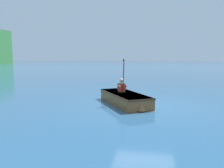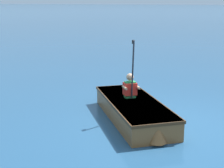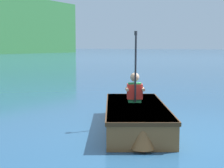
{
  "view_description": "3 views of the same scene",
  "coord_description": "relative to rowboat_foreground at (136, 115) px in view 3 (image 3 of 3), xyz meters",
  "views": [
    {
      "loc": [
        -8.36,
        -0.25,
        1.78
      ],
      "look_at": [
        0.12,
        1.29,
        0.78
      ],
      "focal_mm": 35.0,
      "sensor_mm": 36.0,
      "label": 1
    },
    {
      "loc": [
        -6.96,
        -0.76,
        2.62
      ],
      "look_at": [
        0.12,
        1.29,
        0.78
      ],
      "focal_mm": 55.0,
      "sensor_mm": 36.0,
      "label": 2
    },
    {
      "loc": [
        -5.36,
        -1.98,
        1.49
      ],
      "look_at": [
        0.12,
        1.29,
        0.78
      ],
      "focal_mm": 55.0,
      "sensor_mm": 36.0,
      "label": 3
    }
  ],
  "objects": [
    {
      "name": "ground_plane",
      "position": [
        -0.08,
        -0.77,
        -0.24
      ],
      "size": [
        300.0,
        300.0,
        0.0
      ],
      "primitive_type": "plane",
      "color": "navy"
    },
    {
      "name": "rowboat_foreground",
      "position": [
        0.0,
        0.0,
        0.0
      ],
      "size": [
        3.05,
        2.42,
        0.43
      ],
      "color": "brown",
      "rests_on": "ground"
    },
    {
      "name": "person_paddler",
      "position": [
        0.27,
        0.16,
        0.45
      ],
      "size": [
        0.44,
        0.44,
        1.33
      ],
      "color": "#267F3F",
      "rests_on": "rowboat_foreground"
    }
  ]
}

